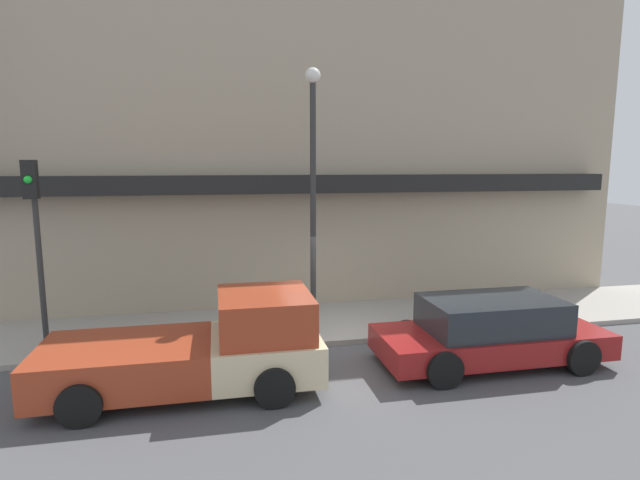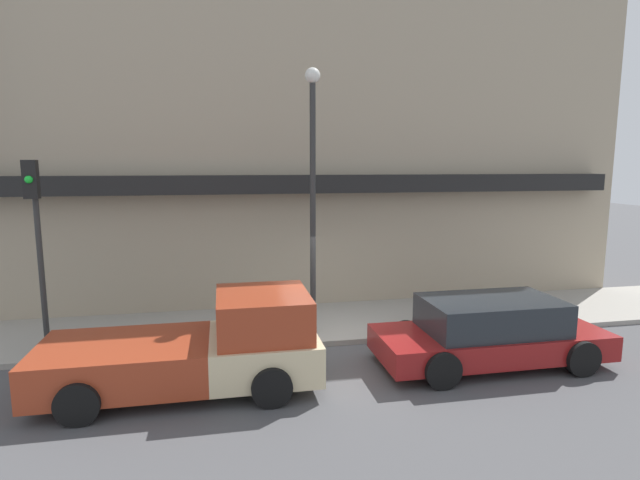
% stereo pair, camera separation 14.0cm
% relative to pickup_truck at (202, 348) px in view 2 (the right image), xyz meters
% --- Properties ---
extents(ground_plane, '(80.00, 80.00, 0.00)m').
position_rel_pickup_truck_xyz_m(ground_plane, '(3.00, 1.63, -0.79)').
color(ground_plane, '#4C4C4F').
extents(sidewalk, '(36.00, 3.22, 0.13)m').
position_rel_pickup_truck_xyz_m(sidewalk, '(3.00, 3.23, -0.72)').
color(sidewalk, '#9E998E').
rests_on(sidewalk, ground).
extents(building, '(19.80, 3.80, 11.16)m').
position_rel_pickup_truck_xyz_m(building, '(2.99, 6.32, 4.78)').
color(building, tan).
rests_on(building, ground).
extents(pickup_truck, '(5.10, 2.29, 1.79)m').
position_rel_pickup_truck_xyz_m(pickup_truck, '(0.00, 0.00, 0.00)').
color(pickup_truck, beige).
rests_on(pickup_truck, ground).
extents(parked_car, '(4.85, 2.11, 1.42)m').
position_rel_pickup_truck_xyz_m(parked_car, '(5.95, 0.00, -0.09)').
color(parked_car, maroon).
rests_on(parked_car, ground).
extents(fire_hydrant, '(0.18, 0.18, 0.59)m').
position_rel_pickup_truck_xyz_m(fire_hydrant, '(5.72, 2.56, -0.36)').
color(fire_hydrant, red).
rests_on(fire_hydrant, sidewalk).
extents(street_lamp, '(0.36, 0.36, 6.29)m').
position_rel_pickup_truck_xyz_m(street_lamp, '(2.58, 2.44, 3.21)').
color(street_lamp, '#2D2D2D').
rests_on(street_lamp, sidewalk).
extents(traffic_light, '(0.28, 0.42, 4.18)m').
position_rel_pickup_truck_xyz_m(traffic_light, '(-3.43, 2.21, 2.19)').
color(traffic_light, '#2D2D2D').
rests_on(traffic_light, sidewalk).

